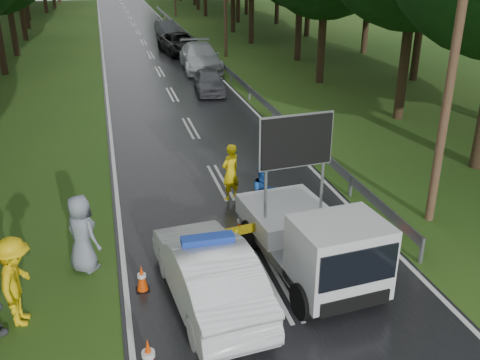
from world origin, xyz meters
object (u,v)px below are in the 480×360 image
object	(u,v)px
civilian	(264,194)
queue_car_third	(181,44)
police_sedan	(209,273)
barrier	(262,230)
queue_car_fourth	(166,28)
queue_car_second	(200,57)
officer	(230,172)
queue_car_first	(209,81)
work_truck	(314,240)

from	to	relation	value
civilian	queue_car_third	size ratio (longest dim) A/B	0.32
police_sedan	barrier	size ratio (longest dim) A/B	1.95
queue_car_third	queue_car_fourth	bearing A→B (deg)	82.34
queue_car_second	barrier	bearing A→B (deg)	-93.91
queue_car_third	queue_car_fourth	xyz separation A→B (m)	(0.08, 9.35, -0.09)
officer	queue_car_first	bearing A→B (deg)	-129.56
officer	queue_car_fourth	xyz separation A→B (m)	(2.30, 34.54, -0.23)
work_truck	queue_car_first	distance (m)	17.84
officer	queue_car_first	size ratio (longest dim) A/B	0.47
police_sedan	queue_car_third	bearing A→B (deg)	-103.18
police_sedan	queue_car_third	size ratio (longest dim) A/B	0.86
officer	police_sedan	bearing A→B (deg)	40.43
police_sedan	queue_car_third	xyz separation A→B (m)	(3.87, 30.17, 0.01)
barrier	queue_car_fourth	bearing A→B (deg)	77.04
police_sedan	queue_car_first	xyz separation A→B (m)	(3.60, 18.17, -0.10)
queue_car_third	officer	bearing A→B (deg)	-102.21
civilian	queue_car_first	distance (m)	14.95
police_sedan	queue_car_second	xyz separation A→B (m)	(4.21, 24.17, 0.08)
barrier	queue_car_second	distance (m)	22.81
queue_car_fourth	queue_car_third	bearing A→B (deg)	-97.38
police_sedan	work_truck	bearing A→B (deg)	-177.73
police_sedan	queue_car_fourth	world-z (taller)	police_sedan
civilian	queue_car_second	size ratio (longest dim) A/B	0.30
queue_car_second	queue_car_fourth	bearing A→B (deg)	93.57
work_truck	officer	distance (m)	4.70
work_truck	queue_car_fourth	distance (m)	39.18
barrier	queue_car_fourth	distance (m)	38.08
queue_car_third	queue_car_fourth	size ratio (longest dim) A/B	1.34
barrier	queue_car_fourth	xyz separation A→B (m)	(2.33, 38.01, -0.08)
queue_car_second	queue_car_first	bearing A→B (deg)	-93.23
work_truck	barrier	xyz separation A→B (m)	(-0.91, 1.15, -0.23)
civilian	queue_car_fourth	bearing A→B (deg)	74.87
queue_car_third	work_truck	bearing A→B (deg)	-99.76
civilian	queue_car_first	xyz separation A→B (m)	(1.39, 14.89, -0.21)
work_truck	queue_car_fourth	size ratio (longest dim) A/B	1.16
work_truck	officer	bearing A→B (deg)	95.14
police_sedan	queue_car_fourth	xyz separation A→B (m)	(3.95, 39.52, -0.08)
officer	queue_car_second	size ratio (longest dim) A/B	0.31
police_sedan	queue_car_second	size ratio (longest dim) A/B	0.81
police_sedan	queue_car_fourth	bearing A→B (deg)	-101.58
civilian	queue_car_third	xyz separation A→B (m)	(1.66, 26.89, -0.10)
work_truck	queue_car_first	world-z (taller)	work_truck
police_sedan	barrier	distance (m)	2.22
queue_car_third	queue_car_second	bearing A→B (deg)	-93.96
civilian	queue_car_fourth	world-z (taller)	civilian
police_sedan	work_truck	world-z (taller)	work_truck
civilian	queue_car_second	xyz separation A→B (m)	(2.00, 20.89, -0.03)
queue_car_first	queue_car_third	size ratio (longest dim) A/B	0.70
work_truck	barrier	size ratio (longest dim) A/B	1.97
civilian	queue_car_third	distance (m)	26.94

